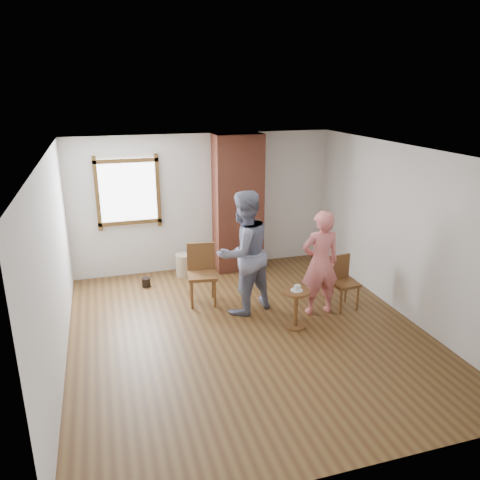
% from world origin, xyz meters
% --- Properties ---
extents(ground, '(5.50, 5.50, 0.00)m').
position_xyz_m(ground, '(0.00, 0.00, 0.00)').
color(ground, brown).
rests_on(ground, ground).
extents(room_shell, '(5.04, 5.52, 2.62)m').
position_xyz_m(room_shell, '(-0.06, 0.61, 1.81)').
color(room_shell, silver).
rests_on(room_shell, ground).
extents(brick_chimney, '(0.90, 0.50, 2.60)m').
position_xyz_m(brick_chimney, '(0.60, 2.50, 1.30)').
color(brick_chimney, '#9F4F38').
rests_on(brick_chimney, ground).
extents(stoneware_crock, '(0.41, 0.41, 0.42)m').
position_xyz_m(stoneware_crock, '(-0.48, 2.40, 0.21)').
color(stoneware_crock, tan).
rests_on(stoneware_crock, ground).
extents(dark_pot, '(0.19, 0.19, 0.16)m').
position_xyz_m(dark_pot, '(-1.24, 2.09, 0.08)').
color(dark_pot, black).
rests_on(dark_pot, ground).
extents(dining_chair_left, '(0.52, 0.52, 0.98)m').
position_xyz_m(dining_chair_left, '(-0.40, 1.21, 0.55)').
color(dining_chair_left, brown).
rests_on(dining_chair_left, ground).
extents(dining_chair_right, '(0.44, 0.44, 0.85)m').
position_xyz_m(dining_chair_right, '(1.71, 0.38, 0.48)').
color(dining_chair_right, brown).
rests_on(dining_chair_right, ground).
extents(side_table, '(0.40, 0.40, 0.60)m').
position_xyz_m(side_table, '(0.72, -0.07, 0.40)').
color(side_table, brown).
rests_on(side_table, ground).
extents(cake_plate, '(0.18, 0.18, 0.01)m').
position_xyz_m(cake_plate, '(0.72, -0.07, 0.60)').
color(cake_plate, white).
rests_on(cake_plate, side_table).
extents(cake_slice, '(0.08, 0.07, 0.06)m').
position_xyz_m(cake_slice, '(0.73, -0.07, 0.64)').
color(cake_slice, white).
rests_on(cake_slice, cake_plate).
extents(man, '(1.15, 1.04, 1.95)m').
position_xyz_m(man, '(0.15, 0.69, 0.98)').
color(man, '#121633').
rests_on(man, ground).
extents(person_pink, '(0.63, 0.43, 1.67)m').
position_xyz_m(person_pink, '(1.26, 0.28, 0.83)').
color(person_pink, '#DE706F').
rests_on(person_pink, ground).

